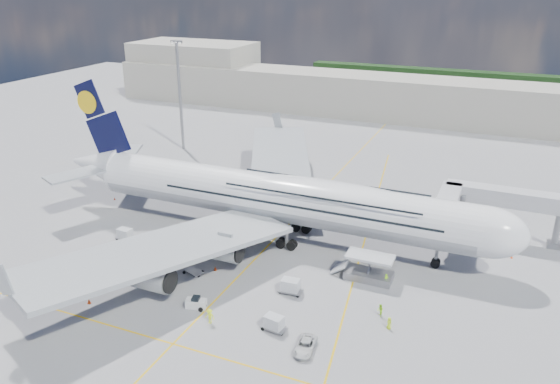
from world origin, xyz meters
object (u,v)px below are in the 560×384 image
at_px(crew_loader, 380,310).
at_px(cone_wing_right_outer, 89,301).
at_px(jet_bridge, 482,201).
at_px(cone_wing_left_inner, 294,199).
at_px(crew_wing, 153,270).
at_px(light_mast, 180,94).
at_px(catering_truck_outer, 281,164).
at_px(crew_van, 389,323).
at_px(cone_wing_right_inner, 215,269).
at_px(airliner, 278,197).
at_px(dolly_row_c, 193,271).
at_px(dolly_nose_far, 274,323).
at_px(crew_tug, 210,316).
at_px(catering_truck_inner, 286,198).
at_px(crew_nose, 386,280).
at_px(cone_nose, 512,257).
at_px(baggage_tug, 196,303).
at_px(cone_wing_left_outer, 267,169).
at_px(dolly_row_b, 104,256).
at_px(cargo_loader, 368,271).
at_px(dolly_row_a, 125,234).
at_px(cone_tail, 115,199).
at_px(dolly_back, 99,250).
at_px(service_van, 305,346).

relative_size(crew_loader, cone_wing_right_outer, 2.69).
distance_m(jet_bridge, cone_wing_left_inner, 33.96).
distance_m(crew_wing, cone_wing_right_outer, 9.75).
relative_size(light_mast, catering_truck_outer, 3.87).
xyz_separation_m(crew_van, cone_wing_right_inner, (-25.94, 3.95, -0.49)).
xyz_separation_m(airliner, dolly_row_c, (-6.49, -15.42, -6.54)).
relative_size(dolly_nose_far, crew_tug, 1.64).
bearing_deg(crew_van, catering_truck_inner, -12.39).
relative_size(dolly_row_c, cone_wing_right_inner, 5.47).
height_order(light_mast, crew_nose, light_mast).
relative_size(cone_nose, cone_wing_left_inner, 0.88).
distance_m(baggage_tug, cone_wing_left_outer, 52.82).
bearing_deg(dolly_row_b, cargo_loader, 3.19).
bearing_deg(jet_bridge, cone_wing_left_inner, 172.37).
relative_size(dolly_row_a, catering_truck_outer, 0.47).
bearing_deg(crew_loader, crew_wing, -114.66).
xyz_separation_m(baggage_tug, cone_tail, (-32.86, 24.76, -0.48)).
xyz_separation_m(cargo_loader, crew_nose, (2.77, -0.76, -0.38)).
relative_size(jet_bridge, light_mast, 0.74).
height_order(cargo_loader, crew_tug, cargo_loader).
xyz_separation_m(dolly_nose_far, cone_wing_right_inner, (-13.41, 9.60, -0.74)).
relative_size(jet_bridge, cone_wing_right_outer, 29.94).
bearing_deg(dolly_back, crew_nose, -7.28).
height_order(light_mast, catering_truck_outer, light_mast).
bearing_deg(dolly_row_c, dolly_back, -158.58).
distance_m(dolly_row_a, crew_wing, 13.25).
bearing_deg(service_van, cargo_loader, 76.53).
height_order(light_mast, service_van, light_mast).
height_order(dolly_row_b, crew_van, crew_van).
distance_m(dolly_row_c, baggage_tug, 8.76).
bearing_deg(crew_nose, crew_tug, 179.64).
relative_size(airliner, dolly_back, 23.09).
bearing_deg(jet_bridge, crew_nose, -118.53).
bearing_deg(cone_wing_left_outer, crew_nose, -46.61).
bearing_deg(dolly_row_b, jet_bridge, 17.53).
distance_m(cone_nose, cone_wing_left_outer, 54.20).
bearing_deg(baggage_tug, cone_wing_right_outer, -174.46).
bearing_deg(catering_truck_inner, jet_bridge, -28.79).
bearing_deg(catering_truck_inner, catering_truck_outer, 88.86).
height_order(dolly_row_c, cone_tail, cone_tail).
xyz_separation_m(catering_truck_inner, crew_tug, (5.28, -36.75, -0.67)).
relative_size(catering_truck_outer, crew_van, 4.24).
bearing_deg(cone_wing_left_outer, crew_tug, -72.67).
bearing_deg(jet_bridge, dolly_row_a, -157.39).
distance_m(light_mast, dolly_row_c, 62.03).
xyz_separation_m(dolly_row_c, cone_tail, (-27.97, 17.51, -0.10)).
bearing_deg(dolly_nose_far, dolly_row_a, 167.72).
height_order(catering_truck_outer, crew_loader, catering_truck_outer).
xyz_separation_m(dolly_row_a, cone_wing_left_inner, (18.62, 25.94, -0.75)).
xyz_separation_m(dolly_row_b, cone_wing_left_outer, (6.28, 45.08, -0.07)).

